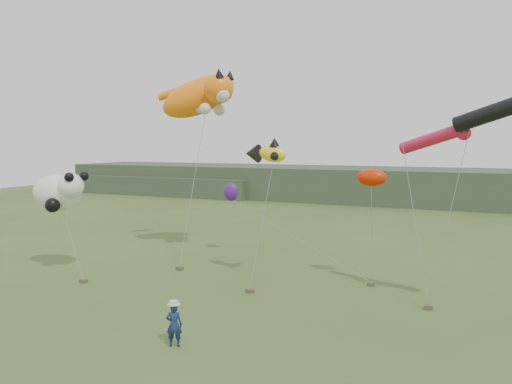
{
  "coord_description": "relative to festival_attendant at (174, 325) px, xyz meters",
  "views": [
    {
      "loc": [
        8.87,
        -15.92,
        6.95
      ],
      "look_at": [
        0.27,
        3.0,
        4.93
      ],
      "focal_mm": 35.0,
      "sensor_mm": 36.0,
      "label": 1
    }
  ],
  "objects": [
    {
      "name": "misc_kites",
      "position": [
        0.8,
        11.83,
        4.01
      ],
      "size": [
        10.58,
        3.89,
        2.36
      ],
      "color": "red",
      "rests_on": "ground"
    },
    {
      "name": "festival_attendant",
      "position": [
        0.0,
        0.0,
        0.0
      ],
      "size": [
        0.65,
        0.56,
        1.52
      ],
      "primitive_type": "imported",
      "rotation": [
        0.0,
        0.0,
        3.57
      ],
      "color": "navy",
      "rests_on": "ground"
    },
    {
      "name": "panda_kite",
      "position": [
        -11.44,
        6.16,
        3.58
      ],
      "size": [
        3.53,
        2.28,
        2.19
      ],
      "color": "white",
      "rests_on": "ground"
    },
    {
      "name": "sandbag_anchors",
      "position": [
        -0.45,
        7.65,
        -0.67
      ],
      "size": [
        16.52,
        5.71,
        0.18
      ],
      "color": "brown",
      "rests_on": "ground"
    },
    {
      "name": "tube_kites",
      "position": [
        9.31,
        7.79,
        7.13
      ],
      "size": [
        5.96,
        2.99,
        2.6
      ],
      "color": "black",
      "rests_on": "ground"
    },
    {
      "name": "ground",
      "position": [
        0.54,
        2.01,
        -0.76
      ],
      "size": [
        120.0,
        120.0,
        0.0
      ],
      "primitive_type": "plane",
      "color": "#385123",
      "rests_on": "ground"
    },
    {
      "name": "cat_kite",
      "position": [
        -6.39,
        12.93,
        9.13
      ],
      "size": [
        6.31,
        4.35,
        3.76
      ],
      "color": "orange",
      "rests_on": "ground"
    },
    {
      "name": "fish_kite",
      "position": [
        -0.35,
        8.61,
        5.73
      ],
      "size": [
        2.42,
        1.62,
        1.25
      ],
      "color": "yellow",
      "rests_on": "ground"
    },
    {
      "name": "headland",
      "position": [
        -2.57,
        46.7,
        1.16
      ],
      "size": [
        90.0,
        13.0,
        4.0
      ],
      "color": "#2D3D28",
      "rests_on": "ground"
    }
  ]
}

